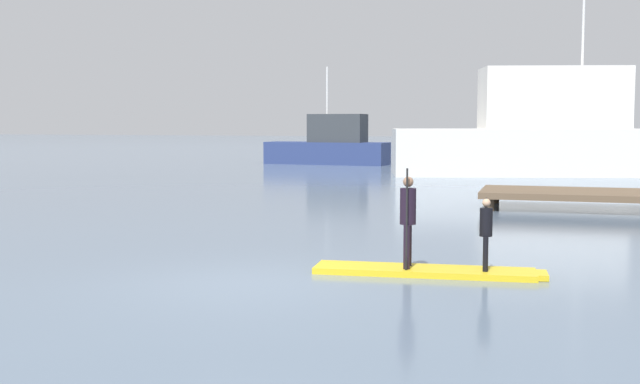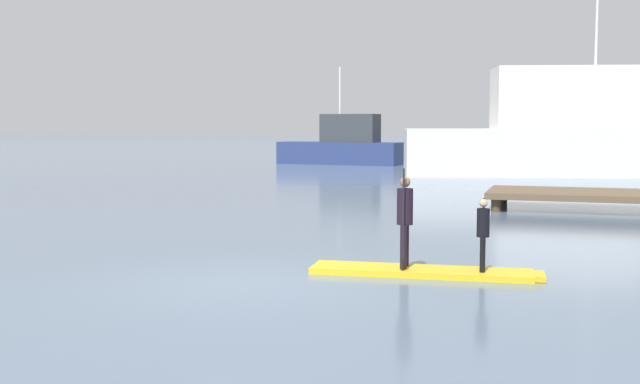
# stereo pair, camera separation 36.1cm
# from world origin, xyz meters

# --- Properties ---
(ground_plane) EXTENTS (240.00, 240.00, 0.00)m
(ground_plane) POSITION_xyz_m (0.00, 0.00, 0.00)
(ground_plane) COLOR slate
(paddleboard_near) EXTENTS (3.81, 1.09, 0.10)m
(paddleboard_near) POSITION_xyz_m (2.47, 1.61, 0.05)
(paddleboard_near) COLOR gold
(paddleboard_near) RESTS_ON ground
(paddler_adult) EXTENTS (0.29, 0.48, 1.65)m
(paddler_adult) POSITION_xyz_m (2.13, 1.58, 0.96)
(paddler_adult) COLOR black
(paddler_adult) RESTS_ON paddleboard_near
(paddler_child_solo) EXTENTS (0.22, 0.41, 1.17)m
(paddler_child_solo) POSITION_xyz_m (3.39, 1.70, 0.76)
(paddler_child_solo) COLOR black
(paddler_child_solo) RESTS_ON paddleboard_near
(fishing_boat_white_large) EXTENTS (14.59, 6.73, 10.11)m
(fishing_boat_white_large) POSITION_xyz_m (4.33, 26.93, 1.89)
(fishing_boat_white_large) COLOR silver
(fishing_boat_white_large) RESTS_ON ground
(fishing_boat_green_midground) EXTENTS (7.41, 2.61, 5.68)m
(fishing_boat_green_midground) POSITION_xyz_m (-7.96, 33.31, 1.11)
(fishing_boat_green_midground) COLOR navy
(fishing_boat_green_midground) RESTS_ON ground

